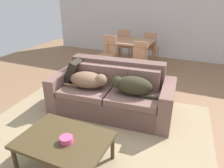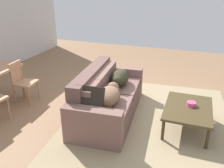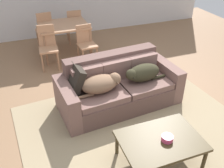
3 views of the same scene
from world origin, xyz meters
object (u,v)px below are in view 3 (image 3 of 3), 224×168
at_px(dining_chair_far_left, 45,29).
at_px(dining_chair_far_right, 74,25).
at_px(dog_on_right_cushion, 142,73).
at_px(dining_chair_near_right, 86,42).
at_px(throw_pillow_by_left_arm, 75,80).
at_px(coffee_table, 161,142).
at_px(dog_on_left_cushion, 101,83).
at_px(dining_chair_near_left, 48,45).
at_px(bowl_on_coffee_table, 167,138).
at_px(couch, 118,87).
at_px(dining_table, 63,27).

xyz_separation_m(dining_chair_far_left, dining_chair_far_right, (0.78, 0.10, -0.02)).
relative_size(dog_on_right_cushion, dining_chair_far_right, 0.83).
relative_size(dining_chair_far_left, dining_chair_far_right, 1.06).
relative_size(dining_chair_near_right, dining_chair_far_left, 0.88).
height_order(throw_pillow_by_left_arm, coffee_table, throw_pillow_by_left_arm).
bearing_deg(dining_chair_far_left, dog_on_left_cushion, 93.19).
distance_m(dining_chair_near_left, dining_chair_near_right, 0.86).
distance_m(bowl_on_coffee_table, dining_chair_near_right, 3.33).
xyz_separation_m(dog_on_left_cushion, dining_chair_near_right, (0.29, 2.01, -0.12)).
bearing_deg(couch, dining_chair_near_left, 111.81).
bearing_deg(dining_table, dining_chair_near_right, -54.25).
distance_m(couch, dog_on_left_cushion, 0.48).
xyz_separation_m(coffee_table, dining_chair_far_right, (-0.10, 4.45, 0.14)).
xyz_separation_m(dog_on_right_cushion, throw_pillow_by_left_arm, (-1.15, 0.12, 0.04)).
bearing_deg(dining_chair_near_left, throw_pillow_by_left_arm, -80.35).
bearing_deg(dining_chair_far_left, throw_pillow_by_left_arm, 86.04).
relative_size(dog_on_left_cushion, dining_chair_far_left, 0.80).
distance_m(dining_chair_far_left, dining_chair_far_right, 0.79).
bearing_deg(coffee_table, dining_chair_far_right, 91.25).
bearing_deg(dog_on_right_cushion, dining_chair_far_right, 93.72).
bearing_deg(dining_chair_far_left, coffee_table, 95.43).
bearing_deg(dog_on_right_cushion, bowl_on_coffee_table, -107.65).
xyz_separation_m(dog_on_left_cushion, dining_table, (-0.10, 2.56, 0.09)).
bearing_deg(couch, dining_table, 96.15).
bearing_deg(bowl_on_coffee_table, dining_chair_near_right, 92.75).
distance_m(dog_on_left_cushion, coffee_table, 1.35).
bearing_deg(bowl_on_coffee_table, dining_table, 98.10).
bearing_deg(throw_pillow_by_left_arm, dining_chair_near_left, 95.40).
distance_m(couch, bowl_on_coffee_table, 1.51).
bearing_deg(dog_on_right_cushion, dog_on_left_cushion, 179.22).
xyz_separation_m(dining_table, dining_chair_far_left, (-0.39, 0.52, -0.16)).
bearing_deg(couch, dining_chair_near_right, 87.38).
distance_m(couch, dining_chair_far_right, 2.99).
bearing_deg(dining_chair_near_left, dining_chair_far_right, 57.31).
xyz_separation_m(dining_table, dining_chair_far_right, (0.39, 0.61, -0.18)).
distance_m(dining_chair_near_right, dining_chair_far_right, 1.16).
bearing_deg(coffee_table, dining_chair_far_left, 101.41).
bearing_deg(dining_chair_far_right, bowl_on_coffee_table, 94.43).
bearing_deg(bowl_on_coffee_table, dog_on_left_cushion, 108.81).
distance_m(coffee_table, dining_table, 3.88).
height_order(dog_on_left_cushion, dining_chair_near_left, dining_chair_near_left).
bearing_deg(dining_chair_near_right, dog_on_left_cushion, -102.92).
bearing_deg(dining_table, dining_chair_near_left, -131.74).
relative_size(couch, dining_chair_far_left, 2.24).
distance_m(bowl_on_coffee_table, dining_chair_far_right, 4.49).
xyz_separation_m(couch, dog_on_left_cushion, (-0.36, -0.18, 0.26)).
bearing_deg(bowl_on_coffee_table, throw_pillow_by_left_arm, 119.49).
bearing_deg(dog_on_left_cushion, bowl_on_coffee_table, -76.12).
height_order(throw_pillow_by_left_arm, dining_chair_far_right, dining_chair_far_right).
bearing_deg(throw_pillow_by_left_arm, dog_on_right_cushion, -5.82).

